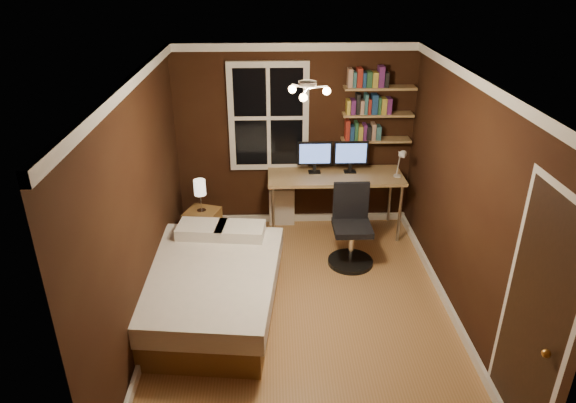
{
  "coord_description": "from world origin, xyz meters",
  "views": [
    {
      "loc": [
        -0.32,
        -4.51,
        3.47
      ],
      "look_at": [
        -0.15,
        0.45,
        1.09
      ],
      "focal_mm": 32.0,
      "sensor_mm": 36.0,
      "label": 1
    }
  ],
  "objects_px": {
    "bedside_lamp": "(200,196)",
    "monitor_right": "(351,157)",
    "desk": "(335,179)",
    "monitor_left": "(315,157)",
    "nightstand": "(203,228)",
    "office_chair": "(351,234)",
    "desk_lamp": "(400,163)",
    "bed": "(210,288)",
    "radiator": "(282,207)"
  },
  "relations": [
    {
      "from": "bedside_lamp",
      "to": "monitor_right",
      "type": "xyz_separation_m",
      "value": [
        1.96,
        0.4,
        0.35
      ]
    },
    {
      "from": "radiator",
      "to": "office_chair",
      "type": "xyz_separation_m",
      "value": [
        0.83,
        -1.04,
        0.12
      ]
    },
    {
      "from": "radiator",
      "to": "desk",
      "type": "height_order",
      "value": "desk"
    },
    {
      "from": "desk",
      "to": "desk_lamp",
      "type": "height_order",
      "value": "desk_lamp"
    },
    {
      "from": "monitor_left",
      "to": "office_chair",
      "type": "relative_size",
      "value": 0.45
    },
    {
      "from": "nightstand",
      "to": "monitor_right",
      "type": "bearing_deg",
      "value": 30.43
    },
    {
      "from": "nightstand",
      "to": "bed",
      "type": "bearing_deg",
      "value": -61.56
    },
    {
      "from": "monitor_right",
      "to": "office_chair",
      "type": "xyz_separation_m",
      "value": [
        -0.09,
        -0.88,
        -0.68
      ]
    },
    {
      "from": "monitor_right",
      "to": "office_chair",
      "type": "height_order",
      "value": "monitor_right"
    },
    {
      "from": "radiator",
      "to": "office_chair",
      "type": "height_order",
      "value": "office_chair"
    },
    {
      "from": "desk",
      "to": "office_chair",
      "type": "distance_m",
      "value": 0.9
    },
    {
      "from": "radiator",
      "to": "desk",
      "type": "distance_m",
      "value": 0.92
    },
    {
      "from": "radiator",
      "to": "monitor_left",
      "type": "xyz_separation_m",
      "value": [
        0.44,
        -0.16,
        0.8
      ]
    },
    {
      "from": "bed",
      "to": "office_chair",
      "type": "height_order",
      "value": "office_chair"
    },
    {
      "from": "nightstand",
      "to": "bedside_lamp",
      "type": "distance_m",
      "value": 0.47
    },
    {
      "from": "desk_lamp",
      "to": "nightstand",
      "type": "bearing_deg",
      "value": -176.85
    },
    {
      "from": "monitor_right",
      "to": "nightstand",
      "type": "bearing_deg",
      "value": -168.56
    },
    {
      "from": "radiator",
      "to": "monitor_right",
      "type": "distance_m",
      "value": 1.23
    },
    {
      "from": "desk_lamp",
      "to": "bedside_lamp",
      "type": "bearing_deg",
      "value": -176.85
    },
    {
      "from": "desk",
      "to": "monitor_left",
      "type": "xyz_separation_m",
      "value": [
        -0.27,
        0.09,
        0.28
      ]
    },
    {
      "from": "monitor_left",
      "to": "desk_lamp",
      "type": "bearing_deg",
      "value": -13.35
    },
    {
      "from": "monitor_left",
      "to": "desk_lamp",
      "type": "distance_m",
      "value": 1.11
    },
    {
      "from": "bedside_lamp",
      "to": "desk_lamp",
      "type": "bearing_deg",
      "value": 3.15
    },
    {
      "from": "monitor_left",
      "to": "office_chair",
      "type": "xyz_separation_m",
      "value": [
        0.39,
        -0.88,
        -0.68
      ]
    },
    {
      "from": "radiator",
      "to": "office_chair",
      "type": "relative_size",
      "value": 0.53
    },
    {
      "from": "desk",
      "to": "monitor_right",
      "type": "height_order",
      "value": "monitor_right"
    },
    {
      "from": "nightstand",
      "to": "desk_lamp",
      "type": "xyz_separation_m",
      "value": [
        2.57,
        0.14,
        0.82
      ]
    },
    {
      "from": "monitor_left",
      "to": "office_chair",
      "type": "distance_m",
      "value": 1.18
    },
    {
      "from": "monitor_left",
      "to": "office_chair",
      "type": "height_order",
      "value": "monitor_left"
    },
    {
      "from": "bed",
      "to": "bedside_lamp",
      "type": "relative_size",
      "value": 4.81
    },
    {
      "from": "bedside_lamp",
      "to": "office_chair",
      "type": "relative_size",
      "value": 0.43
    },
    {
      "from": "bed",
      "to": "office_chair",
      "type": "distance_m",
      "value": 1.89
    },
    {
      "from": "radiator",
      "to": "monitor_left",
      "type": "height_order",
      "value": "monitor_left"
    },
    {
      "from": "bedside_lamp",
      "to": "desk",
      "type": "xyz_separation_m",
      "value": [
        1.76,
        0.31,
        0.08
      ]
    },
    {
      "from": "desk",
      "to": "monitor_right",
      "type": "bearing_deg",
      "value": 23.47
    },
    {
      "from": "nightstand",
      "to": "monitor_left",
      "type": "distance_m",
      "value": 1.74
    },
    {
      "from": "desk_lamp",
      "to": "office_chair",
      "type": "relative_size",
      "value": 0.43
    },
    {
      "from": "nightstand",
      "to": "bedside_lamp",
      "type": "relative_size",
      "value": 1.14
    },
    {
      "from": "radiator",
      "to": "monitor_right",
      "type": "height_order",
      "value": "monitor_right"
    },
    {
      "from": "bed",
      "to": "monitor_right",
      "type": "height_order",
      "value": "monitor_right"
    },
    {
      "from": "bedside_lamp",
      "to": "desk_lamp",
      "type": "xyz_separation_m",
      "value": [
        2.57,
        0.14,
        0.36
      ]
    },
    {
      "from": "nightstand",
      "to": "bedside_lamp",
      "type": "height_order",
      "value": "bedside_lamp"
    },
    {
      "from": "monitor_left",
      "to": "monitor_right",
      "type": "xyz_separation_m",
      "value": [
        0.48,
        0.0,
        0.0
      ]
    },
    {
      "from": "desk",
      "to": "monitor_left",
      "type": "distance_m",
      "value": 0.4
    },
    {
      "from": "bed",
      "to": "bedside_lamp",
      "type": "xyz_separation_m",
      "value": [
        -0.24,
        1.41,
        0.43
      ]
    },
    {
      "from": "nightstand",
      "to": "monitor_right",
      "type": "distance_m",
      "value": 2.16
    },
    {
      "from": "nightstand",
      "to": "monitor_left",
      "type": "relative_size",
      "value": 1.09
    },
    {
      "from": "desk_lamp",
      "to": "office_chair",
      "type": "bearing_deg",
      "value": -137.83
    },
    {
      "from": "bedside_lamp",
      "to": "office_chair",
      "type": "distance_m",
      "value": 1.96
    },
    {
      "from": "radiator",
      "to": "desk",
      "type": "xyz_separation_m",
      "value": [
        0.71,
        -0.25,
        0.52
      ]
    }
  ]
}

